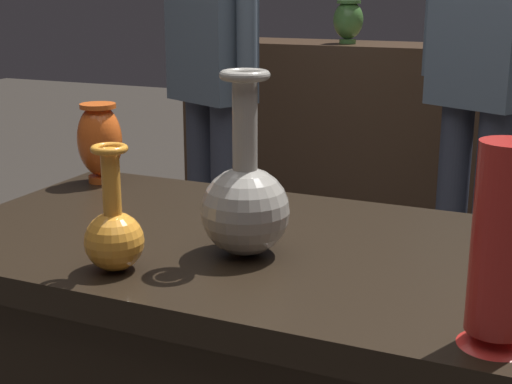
# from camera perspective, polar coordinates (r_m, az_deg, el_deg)

# --- Properties ---
(back_display_shelf) EXTENTS (2.60, 0.40, 0.99)m
(back_display_shelf) POSITION_cam_1_polar(r_m,az_deg,el_deg) (3.45, 15.29, 2.62)
(back_display_shelf) COLOR #422D1E
(back_display_shelf) RESTS_ON ground_plane
(vase_centerpiece) EXTENTS (0.15, 0.15, 0.31)m
(vase_centerpiece) POSITION_cam_1_polar(r_m,az_deg,el_deg) (1.22, -0.84, -0.72)
(vase_centerpiece) COLOR gray
(vase_centerpiece) RESTS_ON display_plinth
(vase_tall_behind) EXTENTS (0.10, 0.10, 0.20)m
(vase_tall_behind) POSITION_cam_1_polar(r_m,az_deg,el_deg) (1.18, -10.98, -3.11)
(vase_tall_behind) COLOR orange
(vase_tall_behind) RESTS_ON display_plinth
(vase_left_accent) EXTENTS (0.10, 0.10, 0.18)m
(vase_left_accent) POSITION_cam_1_polar(r_m,az_deg,el_deg) (1.72, -12.04, 3.96)
(vase_left_accent) COLOR #E55B1E
(vase_left_accent) RESTS_ON display_plinth
(vase_right_accent) EXTENTS (0.09, 0.09, 0.26)m
(vase_right_accent) POSITION_cam_1_polar(r_m,az_deg,el_deg) (0.95, 18.56, -4.30)
(vase_right_accent) COLOR red
(vase_right_accent) RESTS_ON display_plinth
(shelf_vase_left) EXTENTS (0.14, 0.14, 0.19)m
(shelf_vase_left) POSITION_cam_1_polar(r_m,az_deg,el_deg) (3.46, 7.18, 13.12)
(shelf_vase_left) COLOR #477A38
(shelf_vase_left) RESTS_ON back_display_shelf
(shelf_vase_center) EXTENTS (0.12, 0.12, 0.17)m
(shelf_vase_center) POSITION_cam_1_polar(r_m,az_deg,el_deg) (3.38, 16.02, 12.39)
(shelf_vase_center) COLOR #2D429E
(shelf_vase_center) RESTS_ON back_display_shelf
(visitor_center_back) EXTENTS (0.43, 0.31, 1.73)m
(visitor_center_back) POSITION_cam_1_polar(r_m,az_deg,el_deg) (2.55, 17.16, 10.20)
(visitor_center_back) COLOR #333847
(visitor_center_back) RESTS_ON ground_plane
(visitor_near_left) EXTENTS (0.43, 0.30, 1.70)m
(visitor_near_left) POSITION_cam_1_polar(r_m,az_deg,el_deg) (2.69, -3.49, 10.59)
(visitor_near_left) COLOR #333847
(visitor_near_left) RESTS_ON ground_plane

